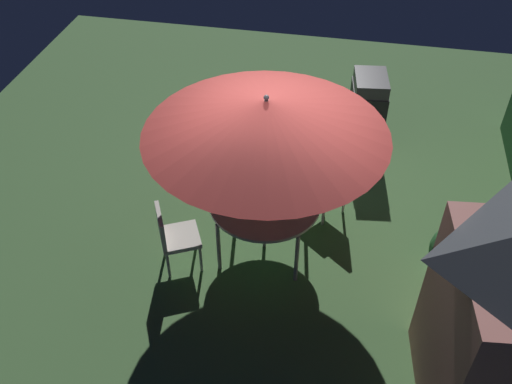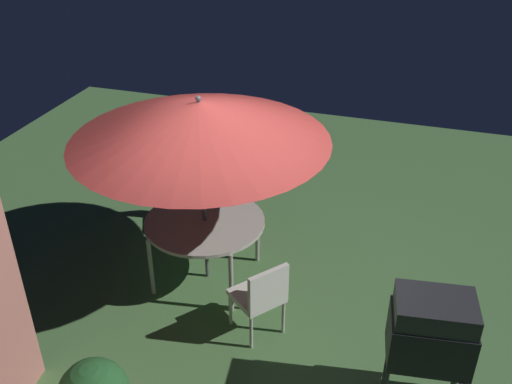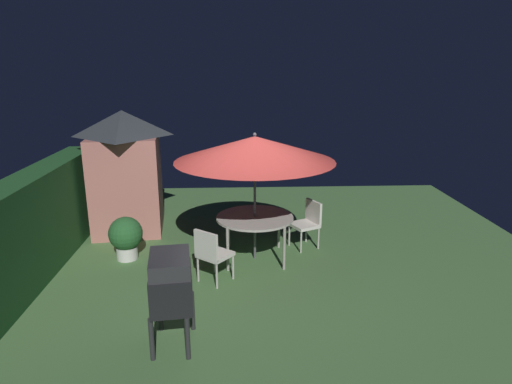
% 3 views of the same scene
% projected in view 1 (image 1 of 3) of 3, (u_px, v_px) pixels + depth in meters
% --- Properties ---
extents(ground_plane, '(11.00, 11.00, 0.00)m').
position_uv_depth(ground_plane, '(281.00, 216.00, 7.87)').
color(ground_plane, '#47703D').
extents(patio_table, '(1.37, 1.37, 0.80)m').
position_uv_depth(patio_table, '(265.00, 204.00, 6.95)').
color(patio_table, '#B2ADA3').
rests_on(patio_table, ground).
extents(patio_umbrella, '(2.75, 2.75, 2.29)m').
position_uv_depth(patio_umbrella, '(266.00, 117.00, 6.11)').
color(patio_umbrella, '#4C4C51').
rests_on(patio_umbrella, ground).
extents(bbq_grill, '(0.76, 0.59, 1.20)m').
position_uv_depth(bbq_grill, '(369.00, 97.00, 8.57)').
color(bbq_grill, black).
rests_on(bbq_grill, ground).
extents(chair_near_shed, '(0.62, 0.62, 0.90)m').
position_uv_depth(chair_near_shed, '(173.00, 234.00, 6.87)').
color(chair_near_shed, silver).
rests_on(chair_near_shed, ground).
extents(chair_far_side, '(0.65, 0.65, 0.90)m').
position_uv_depth(chair_far_side, '(330.00, 179.00, 7.64)').
color(chair_far_side, silver).
rests_on(chair_far_side, ground).
extents(potted_plant_by_shed, '(0.60, 0.60, 0.79)m').
position_uv_depth(potted_plant_by_shed, '(454.00, 253.00, 6.75)').
color(potted_plant_by_shed, silver).
rests_on(potted_plant_by_shed, ground).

